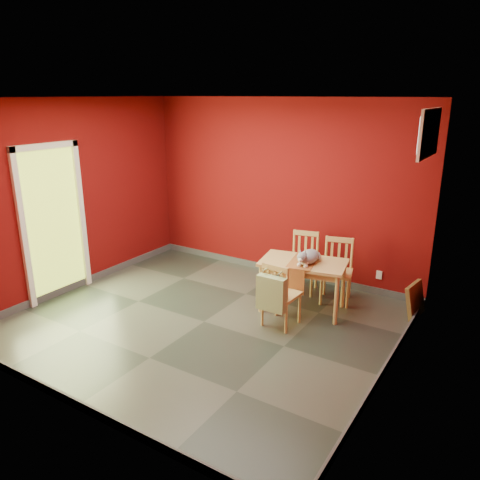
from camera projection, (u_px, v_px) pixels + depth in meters
The scene contains 13 objects.
ground at pixel (204, 322), 5.88m from camera, with size 4.50×4.50×0.00m, color #2D342D.
room_shell at pixel (204, 318), 5.86m from camera, with size 4.50×4.50×4.50m.
doorway at pixel (53, 218), 6.35m from camera, with size 0.06×1.01×2.13m.
window at pixel (429, 133), 4.85m from camera, with size 0.05×0.90×0.50m.
outlet_plate at pixel (379, 275), 6.58m from camera, with size 0.08×0.01×0.12m, color silver.
dining_table at pixel (303, 267), 6.04m from camera, with size 1.19×0.83×0.68m.
table_runner at pixel (300, 268), 5.94m from camera, with size 0.44×0.71×0.33m.
chair_far_left at pixel (303, 261), 6.71m from camera, with size 0.48×0.48×0.86m.
chair_far_right at pixel (337, 270), 6.37m from camera, with size 0.50×0.50×0.87m.
chair_near at pixel (280, 294), 5.66m from camera, with size 0.41×0.41×0.83m.
tote_bag at pixel (271, 293), 5.48m from camera, with size 0.36×0.21×0.49m.
cat at pixel (309, 254), 5.92m from camera, with size 0.25×0.47×0.24m, color slate, non-canonical shape.
picture_frame at pixel (415, 300), 5.97m from camera, with size 0.20×0.45×0.44m.
Camera 1 is at (3.20, -4.25, 2.75)m, focal length 35.00 mm.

